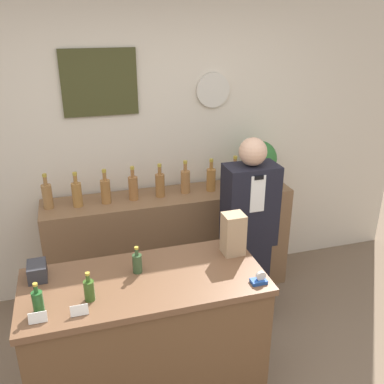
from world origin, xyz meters
TOP-DOWN VIEW (x-y plane):
  - back_wall at (-0.00, 2.00)m, footprint 5.20×0.09m
  - back_shelf at (0.16, 1.73)m, footprint 2.13×0.43m
  - display_counter at (-0.29, 0.53)m, footprint 1.40×0.63m
  - shopkeeper at (0.64, 1.16)m, footprint 0.40×0.25m
  - potted_plant at (0.97, 1.73)m, footprint 0.31×0.31m
  - paper_bag at (0.31, 0.66)m, footprint 0.13×0.13m
  - tape_dispenser at (0.34, 0.31)m, footprint 0.09×0.06m
  - price_card_left at (-0.86, 0.31)m, footprint 0.09×0.02m
  - price_card_right at (-0.66, 0.31)m, footprint 0.09×0.02m
  - gift_box at (-0.87, 0.72)m, footprint 0.11×0.15m
  - counter_bottle_0 at (-0.86, 0.40)m, footprint 0.06×0.06m
  - counter_bottle_1 at (-0.60, 0.43)m, footprint 0.06×0.06m
  - counter_bottle_2 at (-0.31, 0.62)m, footprint 0.06×0.06m
  - shelf_bottle_0 at (-0.83, 1.74)m, footprint 0.08×0.08m
  - shelf_bottle_1 at (-0.60, 1.71)m, footprint 0.08×0.08m
  - shelf_bottle_2 at (-0.38, 1.71)m, footprint 0.08×0.08m
  - shelf_bottle_3 at (-0.15, 1.72)m, footprint 0.08×0.08m
  - shelf_bottle_4 at (0.07, 1.72)m, footprint 0.08×0.08m
  - shelf_bottle_5 at (0.30, 1.74)m, footprint 0.08×0.08m
  - shelf_bottle_6 at (0.53, 1.72)m, footprint 0.08×0.08m
  - shelf_bottle_7 at (0.75, 1.74)m, footprint 0.08×0.08m

SIDE VIEW (x-z plane):
  - back_shelf at x=0.16m, z-range 0.00..0.96m
  - display_counter at x=-0.29m, z-range 0.00..0.97m
  - shopkeeper at x=0.64m, z-range 0.00..1.57m
  - tape_dispenser at x=0.34m, z-range 0.96..1.03m
  - price_card_left at x=-0.86m, z-range 0.97..1.03m
  - price_card_right at x=-0.66m, z-range 0.97..1.03m
  - gift_box at x=-0.87m, z-range 0.97..1.07m
  - counter_bottle_0 at x=-0.86m, z-range 0.95..1.12m
  - counter_bottle_1 at x=-0.60m, z-range 0.95..1.12m
  - counter_bottle_2 at x=-0.31m, z-range 0.95..1.12m
  - shelf_bottle_0 at x=-0.83m, z-range 0.92..1.21m
  - shelf_bottle_1 at x=-0.60m, z-range 0.92..1.21m
  - shelf_bottle_2 at x=-0.38m, z-range 0.92..1.21m
  - shelf_bottle_3 at x=-0.15m, z-range 0.92..1.21m
  - shelf_bottle_4 at x=0.07m, z-range 0.92..1.21m
  - shelf_bottle_5 at x=0.30m, z-range 0.92..1.21m
  - shelf_bottle_6 at x=0.53m, z-range 0.92..1.21m
  - shelf_bottle_7 at x=0.75m, z-range 0.92..1.21m
  - paper_bag at x=0.31m, z-range 0.97..1.24m
  - potted_plant at x=0.97m, z-range 0.98..1.39m
  - back_wall at x=0.00m, z-range 0.01..2.71m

